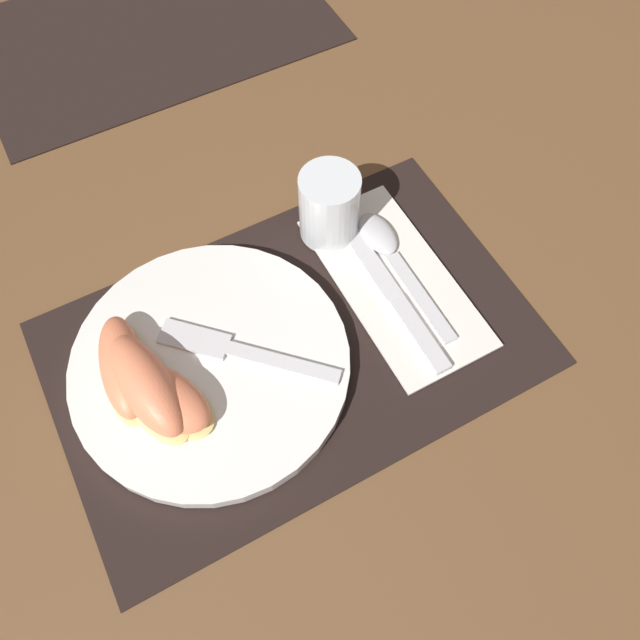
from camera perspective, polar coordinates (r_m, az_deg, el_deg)
The scene contains 12 objects.
ground_plane at distance 0.62m, azimuth -2.43°, elevation -2.18°, with size 3.00×3.00×0.00m, color brown.
placemat at distance 0.62m, azimuth -2.43°, elevation -2.10°, with size 0.47×0.30×0.00m.
placemat_far at distance 0.96m, azimuth -15.10°, elevation 24.40°, with size 0.47×0.30×0.00m.
plate at distance 0.61m, azimuth -9.97°, elevation -4.01°, with size 0.27×0.27×0.02m.
juice_glass at distance 0.66m, azimuth 0.84°, elevation 10.06°, with size 0.06×0.06×0.08m.
napkin at distance 0.66m, azimuth 6.83°, elevation 3.56°, with size 0.11×0.23×0.00m.
knife at distance 0.65m, azimuth 6.20°, elevation 3.02°, with size 0.02×0.23×0.01m.
spoon at distance 0.67m, azimuth 6.30°, elevation 6.38°, with size 0.03×0.17×0.01m.
fork at distance 0.60m, azimuth -7.77°, elevation -2.74°, with size 0.14×0.14×0.00m.
citrus_wedge_0 at distance 0.60m, azimuth -17.52°, elevation -4.14°, with size 0.06×0.12×0.04m.
citrus_wedge_1 at distance 0.58m, azimuth -15.58°, elevation -5.78°, with size 0.07×0.13×0.05m.
citrus_wedge_2 at distance 0.58m, azimuth -14.21°, elevation -6.89°, with size 0.10×0.12×0.03m.
Camera 1 is at (-0.11, -0.25, 0.56)m, focal length 35.00 mm.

